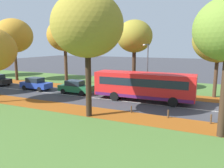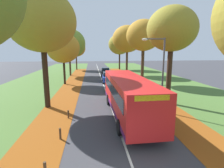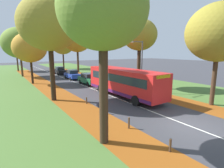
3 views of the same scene
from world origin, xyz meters
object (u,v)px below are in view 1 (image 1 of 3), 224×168
Objects in this scene: tree_right_near at (134,37)px; bollard_fourth at (131,109)px; tree_right_mid at (65,35)px; streetlamp_right at (147,64)px; tree_right_far at (14,36)px; car_green_lead at (76,87)px; tree_right_nearest at (219,40)px; tree_left_near at (87,25)px; bollard_third at (168,114)px; bollard_second at (211,119)px; bus at (144,85)px; car_blue_following at (36,84)px.

bollard_fourth is at bearing -162.60° from tree_right_near.
streetlamp_right is at bearing -100.81° from tree_right_mid.
tree_right_far is 16.74m from car_green_lead.
tree_right_nearest is 0.93× the size of tree_right_mid.
tree_left_near is 23.41m from tree_right_far.
streetlamp_right reaches higher than bollard_third.
bollard_fourth is (-9.14, -23.45, -7.00)m from tree_right_far.
car_green_lead is (-4.60, -14.72, -6.50)m from tree_right_far.
tree_right_far is 23.15m from streetlamp_right.
car_green_lead is (4.54, 8.73, 0.49)m from bollard_fourth.
tree_right_mid is at bearing 64.12° from bollard_second.
bollard_fourth is 9.86m from car_green_lead.
bollard_third is (-9.46, 3.51, -6.07)m from tree_right_nearest.
bollard_third is 3.17m from bollard_fourth.
tree_left_near is 2.36× the size of car_green_lead.
tree_right_nearest is 11.95× the size of bollard_second.
tree_right_mid is at bearing 42.30° from tree_left_near.
bollard_third is at bearing -143.80° from bus.
tree_right_far is 24.34m from bus.
tree_right_far is 1.68× the size of streetlamp_right.
tree_right_near reaches higher than bus.
bollard_fourth is at bearing 89.13° from bollard_third.
car_green_lead is (-4.86, 15.41, -5.60)m from tree_right_nearest.
bollard_third is at bearing 89.37° from bollard_second.
tree_left_near reaches higher than tree_right_nearest.
bollard_third is 0.11× the size of streetlamp_right.
bollard_second is at bearing -125.39° from bus.
bollard_third is 8.86m from streetlamp_right.
tree_right_far is 29.02m from bollard_third.
bollard_fourth is 0.15× the size of car_blue_following.
car_blue_following is at bearing 73.68° from bollard_fourth.
car_green_lead is (4.63, 15.08, 0.44)m from bollard_second.
tree_right_nearest is 8.12m from streetlamp_right.
streetlamp_right reaches higher than car_blue_following.
bus is (4.66, 6.55, 1.33)m from bollard_second.
tree_right_far is at bearing 93.19° from tree_right_mid.
bus is (-4.46, -2.62, -5.16)m from tree_right_near.
tree_right_near is at bearing 17.40° from bollard_fourth.
tree_right_nearest is 13.07× the size of bollard_third.
tree_right_nearest is (11.61, -9.65, -0.96)m from tree_left_near.
tree_right_near is at bearing 92.27° from tree_right_nearest.
tree_right_mid is at bearing -10.77° from car_blue_following.
bus is (-4.57, -23.24, -5.61)m from tree_right_far.
bus is 2.46× the size of car_blue_following.
tree_right_mid is (0.28, 20.46, 0.82)m from tree_right_nearest.
tree_right_near is at bearing -0.72° from tree_left_near.
tree_left_near is at bearing 102.79° from bollard_second.
streetlamp_right is at bearing 27.94° from bollard_third.
tree_right_nearest reaches higher than bollard_second.
car_green_lead is at bearing -88.02° from car_blue_following.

